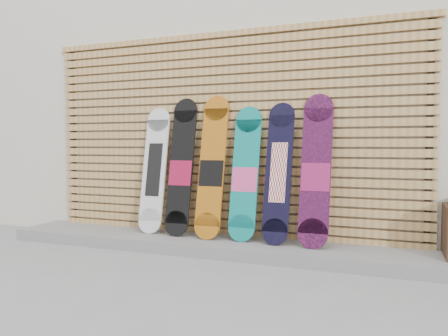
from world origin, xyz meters
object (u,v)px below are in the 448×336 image
Objects in this scene: snowboard_1 at (181,167)px; snowboard_2 at (212,167)px; snowboard_3 at (245,174)px; snowboard_5 at (316,171)px; snowboard_4 at (278,172)px; snowboard_0 at (154,170)px.

snowboard_2 is at bearing -2.47° from snowboard_1.
snowboard_3 is 0.72m from snowboard_5.
snowboard_4 is at bearing -0.66° from snowboard_1.
snowboard_3 is at bearing 2.81° from snowboard_2.
snowboard_0 reaches higher than snowboard_3.
snowboard_5 is at bearing -1.47° from snowboard_4.
snowboard_5 reaches higher than snowboard_3.
snowboard_1 is 1.45m from snowboard_5.
snowboard_5 is at bearing -1.89° from snowboard_3.
snowboard_2 is 0.37m from snowboard_3.
snowboard_1 is 1.08m from snowboard_4.
snowboard_1 is (0.34, -0.02, 0.03)m from snowboard_0.
snowboard_4 is (1.42, -0.03, 0.00)m from snowboard_0.
snowboard_4 is at bearing 0.27° from snowboard_2.
snowboard_2 reaches higher than snowboard_1.
snowboard_2 is at bearing -177.19° from snowboard_3.
snowboard_4 is at bearing -1.17° from snowboard_0.
snowboard_5 is at bearing -0.87° from snowboard_1.
snowboard_1 is 0.37m from snowboard_2.
snowboard_1 is at bearing -2.82° from snowboard_0.
snowboard_2 is (0.37, -0.02, 0.01)m from snowboard_1.
snowboard_2 is at bearing 179.68° from snowboard_5.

